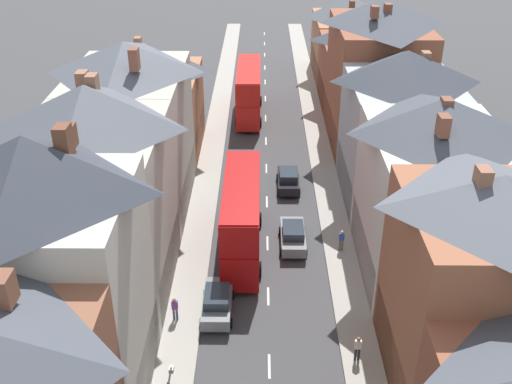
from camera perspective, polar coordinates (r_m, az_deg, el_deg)
The scene contains 13 objects.
pavement_left at distance 55.58m, azimuth -4.29°, elevation 3.26°, with size 2.20×104.00×0.14m, color #A8A399.
pavement_right at distance 55.68m, azimuth 6.24°, elevation 3.22°, with size 2.20×104.00×0.14m, color #A8A399.
centre_line_dashes at distance 53.63m, azimuth 0.99°, elevation 2.26°, with size 0.14×97.80×0.01m.
terrace_row_left at distance 33.69m, azimuth -16.30°, elevation -3.86°, with size 8.00×57.10×14.55m.
terrace_row_right at distance 45.66m, azimuth 14.04°, elevation 4.24°, with size 8.00×80.58×13.75m.
double_decker_bus_lead at distance 41.08m, azimuth -1.38°, elevation -2.24°, with size 2.74×10.80×5.30m.
double_decker_bus_mid_street at distance 64.29m, azimuth -0.70°, elevation 9.63°, with size 2.74×10.80×5.30m.
car_near_blue at distance 36.72m, azimuth -3.71°, elevation -10.40°, with size 1.90×4.23×1.67m.
car_parked_left_a at distance 50.03m, azimuth 3.09°, elevation 1.21°, with size 1.90×4.20×1.65m.
car_parked_left_b at distance 42.66m, azimuth 3.54°, elevation -4.14°, with size 1.90×4.32×1.65m.
pedestrian_mid_left at distance 33.92m, azimuth 9.67°, elevation -14.39°, with size 0.36×0.22×1.61m.
pedestrian_mid_right at distance 36.24m, azimuth -7.74°, elevation -10.87°, with size 0.36×0.22×1.61m.
pedestrian_far_left at distance 42.20m, azimuth 8.15°, elevation -4.49°, with size 0.36×0.22×1.61m.
Camera 1 is at (-0.52, -11.91, 24.09)m, focal length 42.00 mm.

